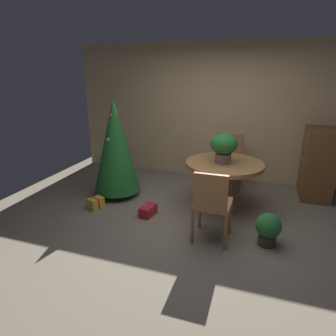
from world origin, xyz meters
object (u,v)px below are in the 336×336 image
object	(u,v)px
wooden_chair_near	(212,202)
wooden_cabinet	(318,164)
gift_box_gold	(96,203)
potted_plant	(268,228)
gift_box_red	(148,211)
round_dining_table	(224,175)
flower_vase	(224,146)
wooden_chair_far	(232,160)
holiday_tree	(115,146)

from	to	relation	value
wooden_chair_near	wooden_cabinet	distance (m)	2.45
gift_box_gold	potted_plant	distance (m)	2.61
gift_box_red	potted_plant	bearing A→B (deg)	-8.08
wooden_cabinet	round_dining_table	bearing A→B (deg)	-144.82
flower_vase	gift_box_gold	world-z (taller)	flower_vase
round_dining_table	flower_vase	xyz separation A→B (m)	(-0.03, -0.03, 0.46)
wooden_chair_near	wooden_chair_far	bearing A→B (deg)	90.00
holiday_tree	gift_box_red	distance (m)	1.26
holiday_tree	potted_plant	xyz separation A→B (m)	(2.51, -0.79, -0.66)
wooden_cabinet	wooden_chair_far	bearing A→B (deg)	-178.17
flower_vase	holiday_tree	size ratio (longest dim) A/B	0.26
round_dining_table	wooden_cabinet	xyz separation A→B (m)	(1.42, 1.00, 0.03)
wooden_chair_near	wooden_cabinet	bearing A→B (deg)	54.40
holiday_tree	potted_plant	world-z (taller)	holiday_tree
gift_box_gold	wooden_cabinet	xyz separation A→B (m)	(3.33, 1.63, 0.51)
flower_vase	holiday_tree	xyz separation A→B (m)	(-1.80, -0.01, -0.14)
wooden_cabinet	gift_box_gold	bearing A→B (deg)	-153.92
gift_box_red	potted_plant	world-z (taller)	potted_plant
round_dining_table	potted_plant	distance (m)	1.13
wooden_chair_far	potted_plant	size ratio (longest dim) A/B	2.35
flower_vase	gift_box_gold	distance (m)	2.18
round_dining_table	gift_box_gold	distance (m)	2.06
round_dining_table	gift_box_gold	size ratio (longest dim) A/B	4.34
gift_box_gold	gift_box_red	bearing A→B (deg)	2.33
gift_box_gold	wooden_cabinet	bearing A→B (deg)	26.08
gift_box_gold	gift_box_red	distance (m)	0.88
flower_vase	gift_box_gold	bearing A→B (deg)	-162.39
wooden_chair_far	wooden_cabinet	size ratio (longest dim) A/B	0.84
wooden_chair_near	gift_box_gold	distance (m)	1.99
holiday_tree	wooden_cabinet	xyz separation A→B (m)	(3.25, 1.04, -0.30)
flower_vase	holiday_tree	bearing A→B (deg)	-179.63
wooden_chair_near	gift_box_gold	xyz separation A→B (m)	(-1.90, 0.36, -0.46)
holiday_tree	potted_plant	bearing A→B (deg)	-17.48
flower_vase	gift_box_red	bearing A→B (deg)	-150.64
round_dining_table	potted_plant	bearing A→B (deg)	-50.24
round_dining_table	gift_box_red	world-z (taller)	round_dining_table
flower_vase	holiday_tree	world-z (taller)	holiday_tree
gift_box_red	wooden_cabinet	distance (m)	2.96
flower_vase	gift_box_gold	size ratio (longest dim) A/B	1.61
flower_vase	wooden_chair_far	distance (m)	1.10
flower_vase	wooden_chair_far	bearing A→B (deg)	88.51
gift_box_gold	potted_plant	size ratio (longest dim) A/B	0.64
potted_plant	wooden_chair_far	bearing A→B (deg)	111.14
wooden_chair_near	potted_plant	size ratio (longest dim) A/B	2.27
wooden_chair_far	gift_box_gold	bearing A→B (deg)	-140.24
round_dining_table	wooden_cabinet	size ratio (longest dim) A/B	1.00
holiday_tree	potted_plant	size ratio (longest dim) A/B	3.96
holiday_tree	wooden_cabinet	bearing A→B (deg)	17.84
gift_box_red	wooden_cabinet	world-z (taller)	wooden_cabinet
gift_box_gold	holiday_tree	bearing A→B (deg)	82.04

